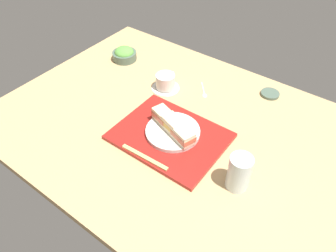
{
  "coord_description": "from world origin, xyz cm",
  "views": [
    {
      "loc": [
        49.55,
        -73.32,
        84.35
      ],
      "look_at": [
        0.06,
        -6.42,
        5.0
      ],
      "focal_mm": 34.29,
      "sensor_mm": 36.0,
      "label": 1
    }
  ],
  "objects_px": {
    "sandwich_plate": "(173,131)",
    "drinking_glass": "(239,173)",
    "small_sauce_dish": "(270,94)",
    "chopsticks_pair": "(145,157)",
    "sandwich_middle": "(173,125)",
    "sandwich_near": "(163,116)",
    "teaspoon": "(204,93)",
    "salad_bowl": "(124,54)",
    "sandwich_far": "(183,135)",
    "coffee_cup": "(166,82)"
  },
  "relations": [
    {
      "from": "sandwich_plate",
      "to": "drinking_glass",
      "type": "xyz_separation_m",
      "value": [
        0.29,
        -0.06,
        0.04
      ]
    },
    {
      "from": "small_sauce_dish",
      "to": "chopsticks_pair",
      "type": "bearing_deg",
      "value": -108.16
    },
    {
      "from": "sandwich_middle",
      "to": "small_sauce_dish",
      "type": "relative_size",
      "value": 1.19
    },
    {
      "from": "sandwich_near",
      "to": "teaspoon",
      "type": "distance_m",
      "value": 0.27
    },
    {
      "from": "salad_bowl",
      "to": "sandwich_plate",
      "type": "bearing_deg",
      "value": -30.0
    },
    {
      "from": "salad_bowl",
      "to": "small_sauce_dish",
      "type": "distance_m",
      "value": 0.7
    },
    {
      "from": "sandwich_near",
      "to": "chopsticks_pair",
      "type": "distance_m",
      "value": 0.19
    },
    {
      "from": "sandwich_near",
      "to": "drinking_glass",
      "type": "height_order",
      "value": "drinking_glass"
    },
    {
      "from": "sandwich_plate",
      "to": "sandwich_far",
      "type": "height_order",
      "value": "sandwich_far"
    },
    {
      "from": "drinking_glass",
      "to": "salad_bowl",
      "type": "bearing_deg",
      "value": 156.35
    },
    {
      "from": "sandwich_middle",
      "to": "sandwich_far",
      "type": "xyz_separation_m",
      "value": [
        0.06,
        -0.02,
        -0.0
      ]
    },
    {
      "from": "salad_bowl",
      "to": "small_sauce_dish",
      "type": "height_order",
      "value": "salad_bowl"
    },
    {
      "from": "coffee_cup",
      "to": "small_sauce_dish",
      "type": "bearing_deg",
      "value": 30.38
    },
    {
      "from": "salad_bowl",
      "to": "teaspoon",
      "type": "bearing_deg",
      "value": 0.04
    },
    {
      "from": "sandwich_far",
      "to": "sandwich_middle",
      "type": "bearing_deg",
      "value": 161.18
    },
    {
      "from": "sandwich_middle",
      "to": "sandwich_far",
      "type": "relative_size",
      "value": 0.99
    },
    {
      "from": "sandwich_plate",
      "to": "teaspoon",
      "type": "xyz_separation_m",
      "value": [
        -0.04,
        0.29,
        -0.02
      ]
    },
    {
      "from": "sandwich_plate",
      "to": "sandwich_far",
      "type": "bearing_deg",
      "value": -18.82
    },
    {
      "from": "teaspoon",
      "to": "chopsticks_pair",
      "type": "bearing_deg",
      "value": -85.46
    },
    {
      "from": "coffee_cup",
      "to": "small_sauce_dish",
      "type": "height_order",
      "value": "coffee_cup"
    },
    {
      "from": "small_sauce_dish",
      "to": "drinking_glass",
      "type": "bearing_deg",
      "value": -78.36
    },
    {
      "from": "sandwich_far",
      "to": "small_sauce_dish",
      "type": "distance_m",
      "value": 0.48
    },
    {
      "from": "sandwich_far",
      "to": "coffee_cup",
      "type": "relative_size",
      "value": 0.73
    },
    {
      "from": "chopsticks_pair",
      "to": "drinking_glass",
      "type": "bearing_deg",
      "value": 17.65
    },
    {
      "from": "sandwich_near",
      "to": "sandwich_far",
      "type": "distance_m",
      "value": 0.12
    },
    {
      "from": "teaspoon",
      "to": "sandwich_plate",
      "type": "bearing_deg",
      "value": -81.7
    },
    {
      "from": "drinking_glass",
      "to": "coffee_cup",
      "type": "bearing_deg",
      "value": 150.49
    },
    {
      "from": "sandwich_middle",
      "to": "teaspoon",
      "type": "relative_size",
      "value": 1.04
    },
    {
      "from": "salad_bowl",
      "to": "chopsticks_pair",
      "type": "height_order",
      "value": "salad_bowl"
    },
    {
      "from": "sandwich_far",
      "to": "drinking_glass",
      "type": "xyz_separation_m",
      "value": [
        0.23,
        -0.04,
        0.01
      ]
    },
    {
      "from": "salad_bowl",
      "to": "sandwich_far",
      "type": "bearing_deg",
      "value": -28.91
    },
    {
      "from": "sandwich_plate",
      "to": "sandwich_middle",
      "type": "height_order",
      "value": "sandwich_middle"
    },
    {
      "from": "sandwich_near",
      "to": "coffee_cup",
      "type": "distance_m",
      "value": 0.24
    },
    {
      "from": "sandwich_far",
      "to": "drinking_glass",
      "type": "bearing_deg",
      "value": -9.43
    },
    {
      "from": "coffee_cup",
      "to": "drinking_glass",
      "type": "bearing_deg",
      "value": -29.51
    },
    {
      "from": "sandwich_plate",
      "to": "chopsticks_pair",
      "type": "bearing_deg",
      "value": -92.54
    },
    {
      "from": "salad_bowl",
      "to": "chopsticks_pair",
      "type": "distance_m",
      "value": 0.66
    },
    {
      "from": "sandwich_middle",
      "to": "drinking_glass",
      "type": "xyz_separation_m",
      "value": [
        0.29,
        -0.06,
        0.01
      ]
    },
    {
      "from": "coffee_cup",
      "to": "drinking_glass",
      "type": "height_order",
      "value": "drinking_glass"
    },
    {
      "from": "salad_bowl",
      "to": "teaspoon",
      "type": "height_order",
      "value": "salad_bowl"
    },
    {
      "from": "sandwich_near",
      "to": "drinking_glass",
      "type": "bearing_deg",
      "value": -12.68
    },
    {
      "from": "sandwich_plate",
      "to": "small_sauce_dish",
      "type": "xyz_separation_m",
      "value": [
        0.19,
        0.44,
        -0.02
      ]
    },
    {
      "from": "chopsticks_pair",
      "to": "sandwich_far",
      "type": "bearing_deg",
      "value": 63.74
    },
    {
      "from": "teaspoon",
      "to": "sandwich_far",
      "type": "bearing_deg",
      "value": -71.78
    },
    {
      "from": "teaspoon",
      "to": "small_sauce_dish",
      "type": "bearing_deg",
      "value": 34.1
    },
    {
      "from": "sandwich_far",
      "to": "chopsticks_pair",
      "type": "bearing_deg",
      "value": -116.26
    },
    {
      "from": "coffee_cup",
      "to": "small_sauce_dish",
      "type": "relative_size",
      "value": 1.67
    },
    {
      "from": "sandwich_middle",
      "to": "small_sauce_dish",
      "type": "bearing_deg",
      "value": 66.9
    },
    {
      "from": "sandwich_near",
      "to": "small_sauce_dish",
      "type": "xyz_separation_m",
      "value": [
        0.25,
        0.42,
        -0.05
      ]
    },
    {
      "from": "chopsticks_pair",
      "to": "teaspoon",
      "type": "relative_size",
      "value": 2.11
    }
  ]
}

